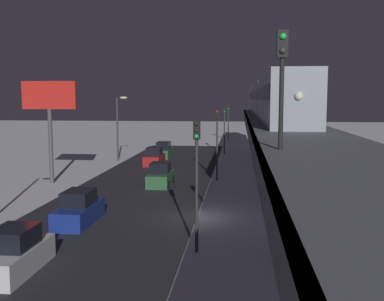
{
  "coord_description": "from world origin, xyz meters",
  "views": [
    {
      "loc": [
        -3.19,
        27.93,
        7.43
      ],
      "look_at": [
        0.85,
        -10.76,
        2.99
      ],
      "focal_mm": 42.87,
      "sensor_mm": 36.0,
      "label": 1
    }
  ],
  "objects_px": {
    "commercial_billboard": "(49,105)",
    "sedan_green": "(160,176)",
    "traffic_light_mid": "(217,134)",
    "sedan_red": "(154,158)",
    "rail_signal": "(282,69)",
    "traffic_light_near": "(197,167)",
    "traffic_light_far": "(224,123)",
    "subway_train": "(267,98)",
    "traffic_light_distant": "(228,117)",
    "sedan_green_2": "(164,151)",
    "sedan_blue": "(79,210)",
    "sedan_white": "(15,254)"
  },
  "relations": [
    {
      "from": "subway_train",
      "to": "sedan_red",
      "type": "height_order",
      "value": "subway_train"
    },
    {
      "from": "traffic_light_mid",
      "to": "commercial_billboard",
      "type": "bearing_deg",
      "value": 10.94
    },
    {
      "from": "traffic_light_mid",
      "to": "sedan_green_2",
      "type": "bearing_deg",
      "value": -64.29
    },
    {
      "from": "rail_signal",
      "to": "traffic_light_far",
      "type": "xyz_separation_m",
      "value": [
        3.4,
        -44.93,
        -4.21
      ]
    },
    {
      "from": "sedan_white",
      "to": "commercial_billboard",
      "type": "height_order",
      "value": "commercial_billboard"
    },
    {
      "from": "commercial_billboard",
      "to": "sedan_red",
      "type": "bearing_deg",
      "value": -119.92
    },
    {
      "from": "rail_signal",
      "to": "commercial_billboard",
      "type": "xyz_separation_m",
      "value": [
        17.81,
        -22.51,
        -1.58
      ]
    },
    {
      "from": "sedan_green",
      "to": "sedan_red",
      "type": "distance_m",
      "value": 12.39
    },
    {
      "from": "subway_train",
      "to": "sedan_red",
      "type": "bearing_deg",
      "value": 8.08
    },
    {
      "from": "subway_train",
      "to": "sedan_red",
      "type": "relative_size",
      "value": 12.76
    },
    {
      "from": "traffic_light_distant",
      "to": "traffic_light_mid",
      "type": "bearing_deg",
      "value": 90.0
    },
    {
      "from": "traffic_light_mid",
      "to": "traffic_light_far",
      "type": "relative_size",
      "value": 1.0
    },
    {
      "from": "traffic_light_mid",
      "to": "traffic_light_distant",
      "type": "xyz_separation_m",
      "value": [
        0.0,
        -39.25,
        0.0
      ]
    },
    {
      "from": "traffic_light_near",
      "to": "sedan_red",
      "type": "bearing_deg",
      "value": -75.42
    },
    {
      "from": "sedan_green",
      "to": "traffic_light_near",
      "type": "relative_size",
      "value": 0.65
    },
    {
      "from": "sedan_blue",
      "to": "traffic_light_far",
      "type": "xyz_separation_m",
      "value": [
        -7.5,
        -34.74,
        3.4
      ]
    },
    {
      "from": "sedan_green",
      "to": "traffic_light_near",
      "type": "xyz_separation_m",
      "value": [
        -4.7,
        16.76,
        3.41
      ]
    },
    {
      "from": "traffic_light_near",
      "to": "traffic_light_mid",
      "type": "height_order",
      "value": "same"
    },
    {
      "from": "sedan_white",
      "to": "traffic_light_far",
      "type": "distance_m",
      "value": 43.43
    },
    {
      "from": "sedan_red",
      "to": "sedan_white",
      "type": "bearing_deg",
      "value": 90.0
    },
    {
      "from": "sedan_red",
      "to": "sedan_blue",
      "type": "xyz_separation_m",
      "value": [
        -0.0,
        24.32,
        0.0
      ]
    },
    {
      "from": "traffic_light_near",
      "to": "commercial_billboard",
      "type": "bearing_deg",
      "value": -49.46
    },
    {
      "from": "traffic_light_near",
      "to": "traffic_light_far",
      "type": "bearing_deg",
      "value": -90.0
    },
    {
      "from": "commercial_billboard",
      "to": "sedan_green",
      "type": "bearing_deg",
      "value": 179.54
    },
    {
      "from": "sedan_green_2",
      "to": "traffic_light_mid",
      "type": "relative_size",
      "value": 0.74
    },
    {
      "from": "traffic_light_near",
      "to": "commercial_billboard",
      "type": "xyz_separation_m",
      "value": [
        14.4,
        -16.84,
        2.63
      ]
    },
    {
      "from": "subway_train",
      "to": "rail_signal",
      "type": "relative_size",
      "value": 13.87
    },
    {
      "from": "traffic_light_distant",
      "to": "sedan_blue",
      "type": "bearing_deg",
      "value": 82.15
    },
    {
      "from": "subway_train",
      "to": "commercial_billboard",
      "type": "bearing_deg",
      "value": 35.3
    },
    {
      "from": "sedan_red",
      "to": "traffic_light_near",
      "type": "relative_size",
      "value": 0.68
    },
    {
      "from": "sedan_white",
      "to": "traffic_light_mid",
      "type": "distance_m",
      "value": 24.44
    },
    {
      "from": "rail_signal",
      "to": "traffic_light_far",
      "type": "bearing_deg",
      "value": -85.67
    },
    {
      "from": "rail_signal",
      "to": "traffic_light_mid",
      "type": "xyz_separation_m",
      "value": [
        3.4,
        -25.3,
        -4.21
      ]
    },
    {
      "from": "sedan_green",
      "to": "rail_signal",
      "type": "bearing_deg",
      "value": -70.14
    },
    {
      "from": "sedan_green_2",
      "to": "traffic_light_distant",
      "type": "xyz_separation_m",
      "value": [
        -7.5,
        -23.68,
        3.4
      ]
    },
    {
      "from": "rail_signal",
      "to": "sedan_white",
      "type": "height_order",
      "value": "rail_signal"
    },
    {
      "from": "sedan_green",
      "to": "sedan_red",
      "type": "height_order",
      "value": "same"
    },
    {
      "from": "sedan_green",
      "to": "sedan_white",
      "type": "height_order",
      "value": "same"
    },
    {
      "from": "subway_train",
      "to": "traffic_light_far",
      "type": "xyz_separation_m",
      "value": [
        5.05,
        -8.64,
        -3.26
      ]
    },
    {
      "from": "sedan_green_2",
      "to": "traffic_light_near",
      "type": "distance_m",
      "value": 36.15
    },
    {
      "from": "rail_signal",
      "to": "sedan_blue",
      "type": "distance_m",
      "value": 16.75
    },
    {
      "from": "sedan_red",
      "to": "sedan_green_2",
      "type": "height_order",
      "value": "same"
    },
    {
      "from": "rail_signal",
      "to": "traffic_light_near",
      "type": "xyz_separation_m",
      "value": [
        3.4,
        -5.67,
        -4.21
      ]
    },
    {
      "from": "rail_signal",
      "to": "traffic_light_far",
      "type": "height_order",
      "value": "rail_signal"
    },
    {
      "from": "traffic_light_mid",
      "to": "traffic_light_distant",
      "type": "height_order",
      "value": "same"
    },
    {
      "from": "commercial_billboard",
      "to": "traffic_light_distant",
      "type": "bearing_deg",
      "value": -108.91
    },
    {
      "from": "sedan_green_2",
      "to": "traffic_light_mid",
      "type": "xyz_separation_m",
      "value": [
        -7.5,
        15.57,
        3.4
      ]
    },
    {
      "from": "subway_train",
      "to": "traffic_light_mid",
      "type": "distance_m",
      "value": 12.53
    },
    {
      "from": "traffic_light_near",
      "to": "traffic_light_far",
      "type": "xyz_separation_m",
      "value": [
        0.0,
        -39.25,
        0.0
      ]
    },
    {
      "from": "traffic_light_mid",
      "to": "commercial_billboard",
      "type": "height_order",
      "value": "commercial_billboard"
    }
  ]
}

